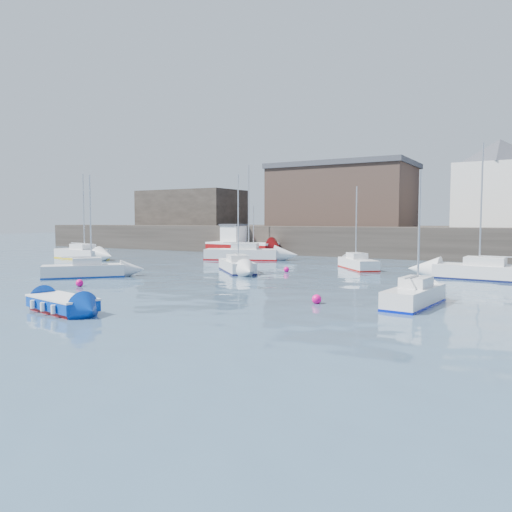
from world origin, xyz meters
The scene contains 18 objects.
water centered at (0.00, 0.00, 0.00)m, with size 220.00×220.00×0.00m, color #2D4760.
quay_wall centered at (0.00, 35.00, 1.50)m, with size 90.00×5.00×3.00m, color #28231E.
land_strip centered at (0.00, 53.00, 1.40)m, with size 90.00×32.00×2.80m, color #28231E.
bldg_east_d centered at (11.00, 41.50, 7.36)m, with size 11.14×11.14×8.95m.
warehouse centered at (-6.00, 43.00, 6.62)m, with size 16.40×10.40×7.60m.
bldg_west centered at (-28.00, 42.00, 5.30)m, with size 14.00×8.00×5.00m.
blue_dinghy centered at (-1.37, -1.10, 0.36)m, with size 3.61×2.10×0.65m.
fishing_boat centered at (-13.35, 31.52, 1.01)m, with size 8.07×3.48×5.23m.
sailboat_a centered at (-10.42, 7.79, 0.46)m, with size 4.58×4.85×6.58m.
sailboat_b centered at (-3.77, 15.74, 0.45)m, with size 4.96×5.03×6.89m.
sailboat_c centered at (10.49, 7.60, 0.45)m, with size 1.89×4.59×5.87m.
sailboat_d centered at (12.39, 19.41, 0.51)m, with size 6.73×2.51×8.43m.
sailboat_e centered at (-22.92, 18.23, 0.52)m, with size 6.41×2.81×7.98m.
sailboat_f centered at (3.08, 22.00, 0.44)m, with size 4.25×4.67×6.24m.
sailboat_h centered at (-9.05, 24.94, 0.57)m, with size 7.10×4.49×8.72m.
buoy_near centered at (-7.11, 4.62, 0.00)m, with size 0.42×0.42×0.42m, color #ED0571.
buoy_mid centered at (6.62, 6.00, 0.00)m, with size 0.43×0.43×0.43m, color #ED0571.
buoy_far centered at (-0.63, 17.40, 0.00)m, with size 0.39×0.39×0.39m, color #ED0571.
Camera 1 is at (15.32, -14.29, 3.70)m, focal length 35.00 mm.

